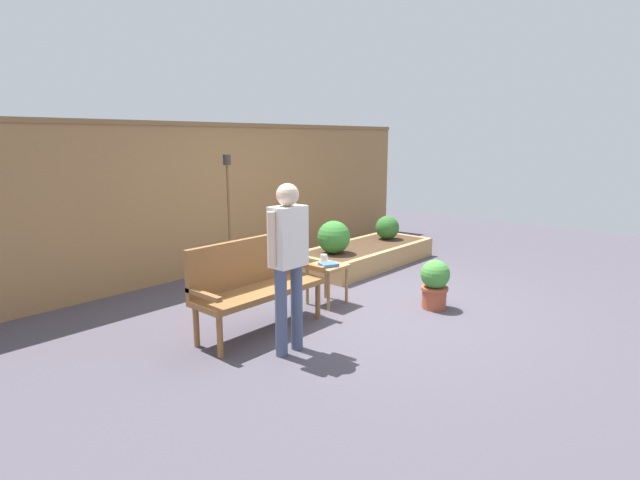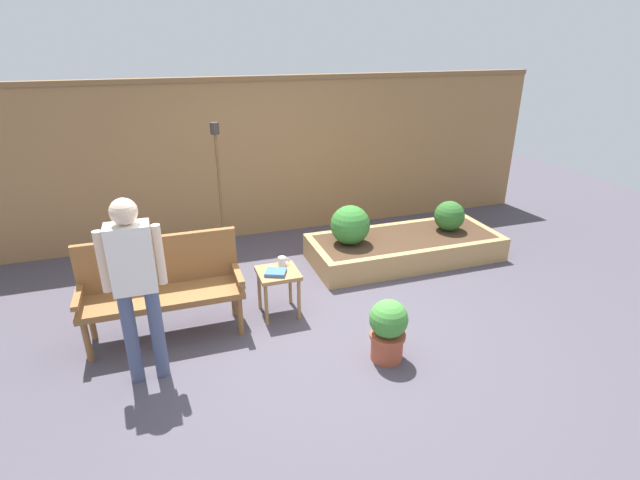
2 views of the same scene
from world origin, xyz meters
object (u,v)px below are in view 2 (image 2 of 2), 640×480
garden_bench (161,280)px  book_on_table (276,272)px  potted_boxwood (388,328)px  side_table (278,279)px  tiki_torch (218,171)px  person_by_bench (134,277)px  cup_on_table (282,261)px  shrub_far_corner (449,216)px  shrub_near_bench (350,225)px

garden_bench → book_on_table: bearing=-4.6°
potted_boxwood → side_table: bearing=124.6°
tiki_torch → garden_bench: bearing=-119.4°
side_table → person_by_bench: (-1.26, -0.63, 0.54)m
garden_bench → cup_on_table: size_ratio=12.39×
person_by_bench → tiki_torch: bearing=65.3°
book_on_table → potted_boxwood: 1.24m
tiki_torch → person_by_bench: tiki_torch is taller
tiki_torch → side_table: bearing=-75.7°
cup_on_table → shrub_far_corner: 2.50m
potted_boxwood → person_by_bench: 2.11m
person_by_bench → shrub_far_corner: bearing=21.1°
potted_boxwood → person_by_bench: size_ratio=0.37×
side_table → book_on_table: book_on_table is taller
cup_on_table → potted_boxwood: (0.64, -1.14, -0.22)m
cup_on_table → book_on_table: cup_on_table is taller
garden_bench → book_on_table: garden_bench is taller
tiki_torch → shrub_far_corner: bearing=-11.1°
potted_boxwood → person_by_bench: (-1.97, 0.40, 0.62)m
book_on_table → shrub_far_corner: size_ratio=0.51×
cup_on_table → side_table: bearing=-123.7°
shrub_far_corner → cup_on_table: bearing=-163.7°
side_table → cup_on_table: size_ratio=4.13×
cup_on_table → tiki_torch: 1.48m
book_on_table → potted_boxwood: bearing=-28.9°
shrub_near_bench → book_on_table: bearing=-142.6°
side_table → book_on_table: 0.12m
cup_on_table → person_by_bench: person_by_bench is taller
side_table → potted_boxwood: (0.71, -1.03, -0.09)m
book_on_table → tiki_torch: tiki_torch is taller
potted_boxwood → tiki_torch: (-1.06, 2.39, 0.88)m
garden_bench → book_on_table: size_ratio=7.33×
shrub_near_bench → shrub_far_corner: (1.38, 0.00, -0.04)m
potted_boxwood → shrub_near_bench: 1.90m
shrub_near_bench → cup_on_table: bearing=-145.5°
shrub_near_bench → tiki_torch: size_ratio=0.27×
book_on_table → shrub_far_corner: bearing=42.8°
cup_on_table → shrub_near_bench: bearing=34.5°
side_table → shrub_near_bench: 1.37m
garden_bench → shrub_far_corner: 3.65m
side_table → shrub_far_corner: bearing=18.2°
cup_on_table → book_on_table: 0.20m
shrub_near_bench → tiki_torch: tiki_torch is taller
garden_bench → cup_on_table: (1.17, 0.08, -0.02)m
shrub_far_corner → side_table: bearing=-161.8°
shrub_near_bench → tiki_torch: bearing=159.1°
garden_bench → cup_on_table: garden_bench is taller
garden_bench → shrub_far_corner: size_ratio=3.72×
cup_on_table → shrub_near_bench: shrub_near_bench is taller
garden_bench → side_table: garden_bench is taller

